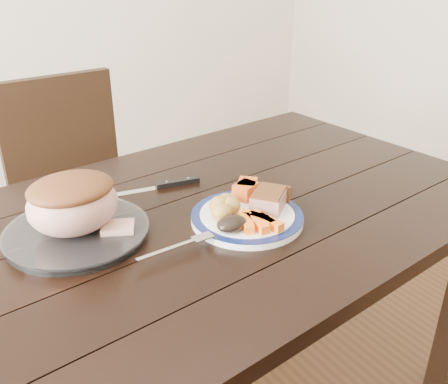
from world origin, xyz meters
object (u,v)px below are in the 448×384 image
fork (181,245)px  carving_knife (164,185)px  serving_platter (77,234)px  dining_table (193,248)px  dinner_plate (247,218)px  pork_slice (269,200)px  chair_far (78,193)px  roast_joint (73,205)px

fork → carving_knife: bearing=68.1°
carving_knife → serving_platter: bearing=-145.2°
dining_table → carving_knife: carving_knife is taller
dinner_plate → pork_slice: (0.06, -0.00, 0.03)m
chair_far → serving_platter: (-0.20, -0.68, 0.23)m
dinner_plate → serving_platter: bearing=157.7°
carving_knife → dinner_plate: bearing=-62.8°
chair_far → roast_joint: chair_far is taller
fork → roast_joint: size_ratio=0.91×
serving_platter → pork_slice: 0.44m
chair_far → dinner_plate: size_ratio=3.53×
serving_platter → carving_knife: serving_platter is taller
dinner_plate → carving_knife: 0.28m
pork_slice → carving_knife: pork_slice is taller
dinner_plate → fork: 0.20m
dining_table → chair_far: bearing=94.9°
chair_far → pork_slice: (0.22, -0.84, 0.27)m
chair_far → dinner_plate: 0.88m
carving_knife → pork_slice: bearing=-52.6°
chair_far → pork_slice: chair_far is taller
dining_table → dinner_plate: 0.17m
dining_table → dinner_plate: size_ratio=6.37×
dining_table → dinner_plate: dinner_plate is taller
dining_table → carving_knife: 0.20m
roast_joint → carving_knife: bearing=24.3°
pork_slice → dinner_plate: bearing=175.2°
dinner_plate → roast_joint: size_ratio=1.35×
dinner_plate → carving_knife: (-0.08, 0.27, -0.00)m
roast_joint → dining_table: bearing=-11.7°
dining_table → roast_joint: size_ratio=8.61×
pork_slice → roast_joint: roast_joint is taller
serving_platter → carving_knife: bearing=24.3°
fork → roast_joint: (-0.16, 0.18, 0.06)m
chair_far → carving_knife: bearing=94.8°
dining_table → pork_slice: (0.16, -0.10, 0.13)m
dining_table → serving_platter: (-0.26, 0.05, 0.10)m
serving_platter → roast_joint: (0.00, 0.00, 0.07)m
fork → carving_knife: 0.33m
chair_far → pork_slice: size_ratio=10.48×
serving_platter → dining_table: bearing=-11.7°
chair_far → dining_table: bearing=91.7°
fork → carving_knife: fork is taller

